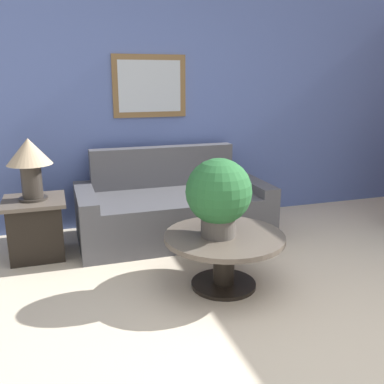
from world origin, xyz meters
TOP-DOWN VIEW (x-y plane):
  - ground_plane at (0.00, 0.00)m, footprint 20.00×20.00m
  - wall_back at (-0.01, 2.97)m, footprint 7.70×0.09m
  - couch_main at (-0.55, 2.38)m, footprint 1.96×0.98m
  - coffee_table at (-0.46, 1.14)m, footprint 0.95×0.95m
  - side_table at (-1.91, 2.25)m, footprint 0.56×0.56m
  - table_lamp at (-1.91, 2.25)m, footprint 0.40×0.40m
  - potted_plant_on_table at (-0.52, 1.14)m, footprint 0.51×0.51m

SIDE VIEW (x-z plane):
  - ground_plane at x=0.00m, z-range 0.00..0.00m
  - side_table at x=-1.91m, z-range 0.01..0.56m
  - couch_main at x=-0.55m, z-range -0.16..0.74m
  - coffee_table at x=-0.46m, z-range 0.10..0.54m
  - potted_plant_on_table at x=-0.52m, z-range 0.47..1.08m
  - table_lamp at x=-1.91m, z-range 0.65..1.22m
  - wall_back at x=-0.01m, z-range 0.00..2.60m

